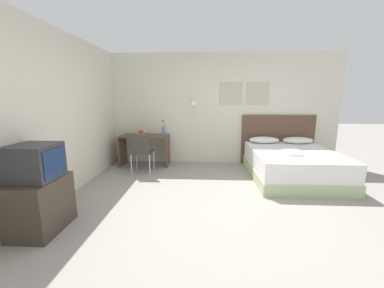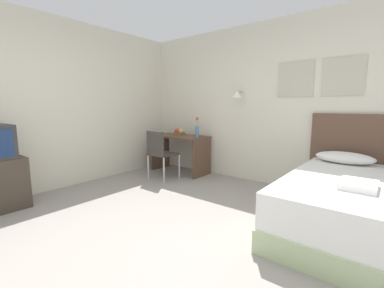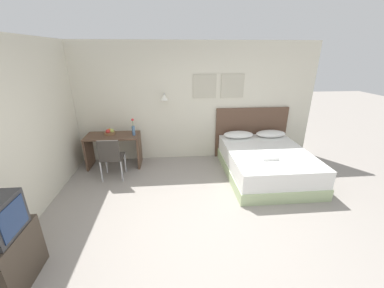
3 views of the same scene
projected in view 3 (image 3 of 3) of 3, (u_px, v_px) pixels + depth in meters
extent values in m
plane|color=gray|center=(203.00, 229.00, 3.43)|extent=(24.00, 24.00, 0.00)
cube|color=beige|center=(189.00, 103.00, 5.36)|extent=(5.84, 0.06, 2.65)
cube|color=#B7B29E|center=(205.00, 86.00, 5.22)|extent=(0.52, 0.02, 0.52)
cube|color=#B7B29E|center=(232.00, 86.00, 5.27)|extent=(0.52, 0.02, 0.52)
cylinder|color=#B2B2B7|center=(164.00, 94.00, 5.13)|extent=(0.02, 0.16, 0.02)
cone|color=white|center=(164.00, 97.00, 5.07)|extent=(0.17, 0.17, 0.12)
cube|color=#B2C693|center=(265.00, 170.00, 4.90)|extent=(1.61, 2.04, 0.22)
cube|color=white|center=(266.00, 158.00, 4.80)|extent=(1.58, 2.00, 0.34)
cube|color=brown|center=(251.00, 132.00, 5.70)|extent=(1.73, 0.06, 1.20)
ellipsoid|color=white|center=(238.00, 135.00, 5.41)|extent=(0.69, 0.36, 0.15)
ellipsoid|color=white|center=(271.00, 134.00, 5.47)|extent=(0.69, 0.36, 0.15)
cube|color=white|center=(268.00, 155.00, 4.43)|extent=(0.29, 0.36, 0.06)
cube|color=brown|center=(112.00, 136.00, 5.10)|extent=(1.14, 0.56, 0.03)
cube|color=brown|center=(89.00, 152.00, 5.19)|extent=(0.04, 0.52, 0.70)
cube|color=brown|center=(139.00, 150.00, 5.28)|extent=(0.04, 0.52, 0.70)
cube|color=#3D3833|center=(112.00, 157.00, 4.72)|extent=(0.43, 0.43, 0.02)
cube|color=#3D3833|center=(109.00, 151.00, 4.45)|extent=(0.40, 0.03, 0.41)
cylinder|color=#B7B7BC|center=(106.00, 163.00, 4.97)|extent=(0.03, 0.03, 0.44)
cylinder|color=#B7B7BC|center=(125.00, 163.00, 5.00)|extent=(0.03, 0.03, 0.44)
cylinder|color=#B7B7BC|center=(101.00, 172.00, 4.60)|extent=(0.03, 0.03, 0.44)
cylinder|color=#B7B7BC|center=(122.00, 171.00, 4.63)|extent=(0.03, 0.03, 0.44)
cylinder|color=brown|center=(110.00, 133.00, 5.13)|extent=(0.24, 0.24, 0.05)
sphere|color=#B2C156|center=(112.00, 131.00, 5.12)|extent=(0.09, 0.09, 0.09)
sphere|color=orange|center=(110.00, 130.00, 5.16)|extent=(0.08, 0.08, 0.08)
sphere|color=red|center=(108.00, 131.00, 5.07)|extent=(0.10, 0.10, 0.10)
cylinder|color=#4C7099|center=(134.00, 131.00, 5.05)|extent=(0.07, 0.07, 0.20)
cylinder|color=#3D7538|center=(133.00, 123.00, 4.99)|extent=(0.01, 0.01, 0.14)
sphere|color=#DB3838|center=(132.00, 120.00, 4.97)|extent=(0.06, 0.06, 0.06)
cube|color=#3D3328|center=(4.00, 260.00, 2.52)|extent=(0.50, 0.68, 0.65)
cube|color=navy|center=(14.00, 218.00, 2.34)|extent=(0.01, 0.39, 0.33)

